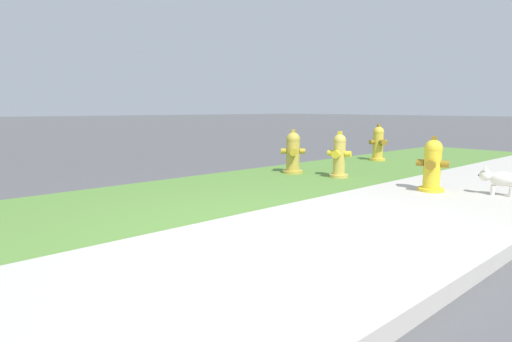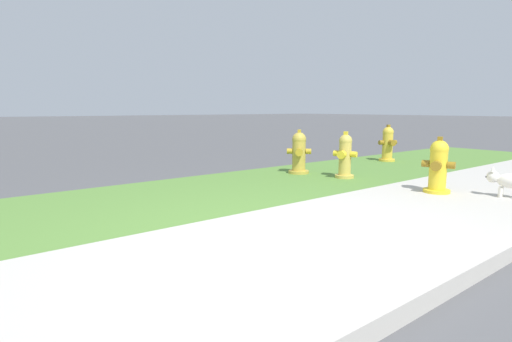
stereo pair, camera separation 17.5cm
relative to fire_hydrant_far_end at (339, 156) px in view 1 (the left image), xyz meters
The scene contains 9 objects.
ground_plane 3.32m from the fire_hydrant_far_end, 147.38° to the right, with size 120.00×120.00×0.00m, color #515154.
sidewalk_pavement 3.31m from the fire_hydrant_far_end, 147.38° to the right, with size 18.00×2.05×0.01m, color #BCB7AD.
grass_verge 2.83m from the fire_hydrant_far_end, behind, with size 18.00×2.33×0.01m, color #568438.
street_curb 4.01m from the fire_hydrant_far_end, 133.94° to the right, with size 18.00×0.16×0.12m, color #BCB7AD.
fire_hydrant_far_end is the anchor object (origin of this frame).
fire_hydrant_near_corner 1.46m from the fire_hydrant_far_end, 88.57° to the right, with size 0.38×0.40×0.72m.
fire_hydrant_across_street 2.39m from the fire_hydrant_far_end, 18.61° to the left, with size 0.39×0.37×0.75m.
fire_hydrant_at_driveway 0.79m from the fire_hydrant_far_end, 108.30° to the left, with size 0.36×0.36×0.73m.
small_white_dog 2.16m from the fire_hydrant_far_end, 78.62° to the right, with size 0.26×0.44×0.37m.
Camera 1 is at (-2.19, -2.06, 1.06)m, focal length 28.00 mm.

